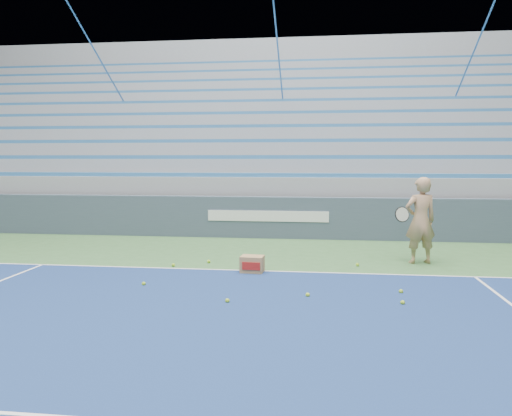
# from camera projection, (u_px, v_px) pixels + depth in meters

# --- Properties ---
(sponsor_barrier) EXTENTS (30.00, 0.32, 1.10)m
(sponsor_barrier) POSITION_uv_depth(u_px,v_px,m) (268.00, 217.00, 13.30)
(sponsor_barrier) COLOR #3B495A
(sponsor_barrier) RESTS_ON ground
(bleachers) EXTENTS (31.00, 9.15, 7.30)m
(bleachers) POSITION_uv_depth(u_px,v_px,m) (284.00, 152.00, 18.76)
(bleachers) COLOR gray
(bleachers) RESTS_ON ground
(tennis_player) EXTENTS (0.97, 0.90, 1.75)m
(tennis_player) POSITION_uv_depth(u_px,v_px,m) (420.00, 220.00, 10.03)
(tennis_player) COLOR tan
(tennis_player) RESTS_ON ground
(ball_box) EXTENTS (0.44, 0.36, 0.32)m
(ball_box) POSITION_uv_depth(u_px,v_px,m) (252.00, 264.00, 9.27)
(ball_box) COLOR #9F794D
(ball_box) RESTS_ON ground
(tennis_ball_0) EXTENTS (0.07, 0.07, 0.07)m
(tennis_ball_0) POSITION_uv_depth(u_px,v_px,m) (173.00, 265.00, 9.79)
(tennis_ball_0) COLOR #AAD32B
(tennis_ball_0) RESTS_ON ground
(tennis_ball_1) EXTENTS (0.07, 0.07, 0.07)m
(tennis_ball_1) POSITION_uv_depth(u_px,v_px,m) (358.00, 265.00, 9.82)
(tennis_ball_1) COLOR #AAD32B
(tennis_ball_1) RESTS_ON ground
(tennis_ball_2) EXTENTS (0.07, 0.07, 0.07)m
(tennis_ball_2) POSITION_uv_depth(u_px,v_px,m) (227.00, 301.00, 7.34)
(tennis_ball_2) COLOR #AAD32B
(tennis_ball_2) RESTS_ON ground
(tennis_ball_3) EXTENTS (0.07, 0.07, 0.07)m
(tennis_ball_3) POSITION_uv_depth(u_px,v_px,m) (209.00, 261.00, 10.12)
(tennis_ball_3) COLOR #AAD32B
(tennis_ball_3) RESTS_ON ground
(tennis_ball_4) EXTENTS (0.07, 0.07, 0.07)m
(tennis_ball_4) POSITION_uv_depth(u_px,v_px,m) (401.00, 291.00, 7.85)
(tennis_ball_4) COLOR #AAD32B
(tennis_ball_4) RESTS_ON ground
(tennis_ball_5) EXTENTS (0.07, 0.07, 0.07)m
(tennis_ball_5) POSITION_uv_depth(u_px,v_px,m) (308.00, 295.00, 7.65)
(tennis_ball_5) COLOR #AAD32B
(tennis_ball_5) RESTS_ON ground
(tennis_ball_6) EXTENTS (0.07, 0.07, 0.07)m
(tennis_ball_6) POSITION_uv_depth(u_px,v_px,m) (144.00, 284.00, 8.33)
(tennis_ball_6) COLOR #AAD32B
(tennis_ball_6) RESTS_ON ground
(tennis_ball_7) EXTENTS (0.07, 0.07, 0.07)m
(tennis_ball_7) POSITION_uv_depth(u_px,v_px,m) (403.00, 303.00, 7.24)
(tennis_ball_7) COLOR #AAD32B
(tennis_ball_7) RESTS_ON ground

